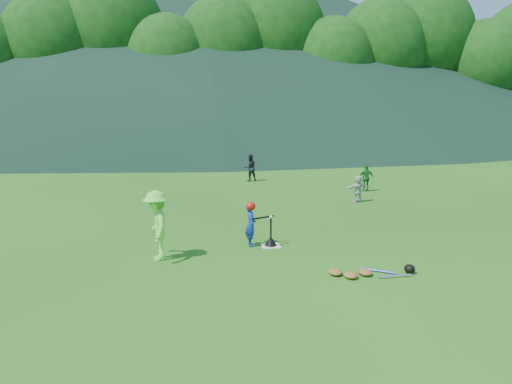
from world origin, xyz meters
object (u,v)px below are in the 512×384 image
Objects in this scene: home_plate at (271,246)px; adult_coach at (157,225)px; batter_child at (251,224)px; fielder_d at (358,189)px; batting_tee at (271,241)px; fielder_c at (366,178)px; equipment_pile at (365,272)px; fielder_b at (250,168)px.

adult_coach is (-2.69, -0.64, 0.77)m from home_plate.
home_plate is at bearing -107.48° from batter_child.
fielder_d is (3.96, 4.92, 0.47)m from home_plate.
adult_coach is 2.84m from batting_tee.
batter_child is at bearing 166.07° from batting_tee.
fielder_c reaches higher than home_plate.
equipment_pile is (2.03, -2.44, -0.47)m from batter_child.
fielder_c is 2.26m from fielder_d.
fielder_b is at bearing 85.21° from home_plate.
batting_tee is (-0.85, -10.08, -0.47)m from fielder_b.
home_plate is 8.56m from fielder_c.
fielder_b reaches higher than equipment_pile.
adult_coach is 11.29m from fielder_b.
fielder_d is at bearing 109.03° from fielder_b.
batter_child reaches higher than fielder_c.
adult_coach is at bearing -166.61° from home_plate.
home_plate is at bearing 123.81° from equipment_pile.
adult_coach is at bearing 22.30° from fielder_d.
equipment_pile is (4.24, -1.68, -0.72)m from adult_coach.
fielder_c reaches higher than batting_tee.
adult_coach reaches higher than fielder_b.
fielder_d is (4.45, 4.80, -0.06)m from batter_child.
equipment_pile is (1.55, -2.32, -0.06)m from batting_tee.
home_plate is 0.47× the size of fielder_d.
batter_child is at bearing 101.87° from adult_coach.
adult_coach reaches higher than fielder_d.
fielder_c is at bearing 54.02° from batting_tee.
adult_coach is 0.87× the size of equipment_pile.
batting_tee is (0.48, -0.12, -0.41)m from batter_child.
fielder_c is (5.02, 6.91, 0.52)m from home_plate.
fielder_d reaches higher than batting_tee.
home_plate is at bearing 73.10° from fielder_b.
batter_child is at bearing 29.62° from fielder_d.
home_plate is 0.25× the size of equipment_pile.
fielder_b is 12.43m from equipment_pile.
home_plate is 10.13m from fielder_b.
batting_tee is at bearing 0.00° from home_plate.
fielder_b is 10.13m from batting_tee.
fielder_c reaches higher than equipment_pile.
batter_child is 1.01× the size of fielder_c.
batting_tee is 2.79m from equipment_pile.
batting_tee is at bearing -107.48° from batter_child.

